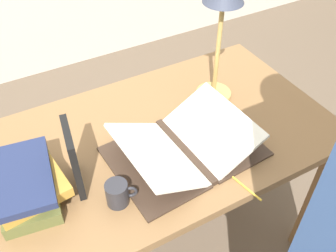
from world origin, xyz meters
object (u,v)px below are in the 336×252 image
Objects in this scene: reading_lamp at (222,11)px; pencil at (243,185)px; open_book at (185,146)px; coffee_mug at (118,193)px; book_stack_tall at (27,185)px; book_standing_upright at (73,158)px.

reading_lamp reaches higher than pencil.
open_book is 0.24m from pencil.
open_book is at bearing 111.96° from pencil.
coffee_mug is 0.40m from pencil.
book_standing_upright reaches higher than book_stack_tall.
coffee_mug is (0.24, -0.15, -0.01)m from book_stack_tall.
reading_lamp is 3.24× the size of pencil.
book_standing_upright is at bearing 121.76° from coffee_mug.
book_standing_upright is at bearing -165.16° from reading_lamp.
pencil is at bearing -25.57° from book_stack_tall.
book_stack_tall is 0.87m from reading_lamp.
open_book reaches higher than coffee_mug.
reading_lamp is 0.72m from coffee_mug.
book_standing_upright is (0.15, -0.02, 0.06)m from book_stack_tall.
open_book is 1.77× the size of book_stack_tall.
reading_lamp is at bearing 67.59° from pencil.
reading_lamp is at bearing 10.65° from book_stack_tall.
book_standing_upright reaches higher than coffee_mug.
book_stack_tall is 0.28m from coffee_mug.
pencil is (0.61, -0.29, -0.05)m from book_stack_tall.
book_stack_tall is 1.30× the size of book_standing_upright.
book_stack_tall is 0.17m from book_standing_upright.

